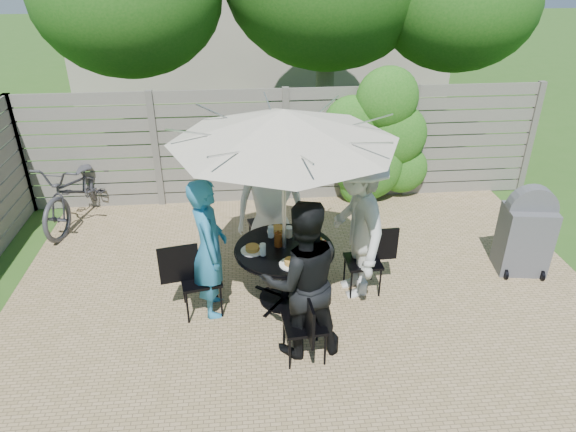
{
  "coord_description": "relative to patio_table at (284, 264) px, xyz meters",
  "views": [
    {
      "loc": [
        -0.67,
        -4.57,
        3.72
      ],
      "look_at": [
        -0.2,
        0.51,
        1.02
      ],
      "focal_mm": 32.0,
      "sensor_mm": 36.0,
      "label": 1
    }
  ],
  "objects": [
    {
      "name": "glass_back",
      "position": [
        -0.14,
        0.25,
        0.29
      ],
      "size": [
        0.07,
        0.07,
        0.14
      ],
      "primitive_type": "cylinder",
      "color": "silver",
      "rests_on": "patio_table"
    },
    {
      "name": "person_right",
      "position": [
        0.82,
        0.1,
        0.41
      ],
      "size": [
        0.81,
        1.25,
        1.82
      ],
      "primitive_type": "imported",
      "rotation": [
        0.0,
        0.0,
        4.83
      ],
      "color": "beige",
      "rests_on": "ground"
    },
    {
      "name": "patio_table",
      "position": [
        0.0,
        0.0,
        0.0
      ],
      "size": [
        1.23,
        1.23,
        0.73
      ],
      "rotation": [
        0.0,
        0.0,
        0.12
      ],
      "color": "black",
      "rests_on": "ground"
    },
    {
      "name": "chair_back",
      "position": [
        -0.12,
        0.96,
        -0.21
      ],
      "size": [
        0.58,
        0.76,
        0.99
      ],
      "rotation": [
        0.0,
        0.0,
        4.95
      ],
      "color": "black",
      "rests_on": "ground"
    },
    {
      "name": "syrup_jug",
      "position": [
        -0.07,
        0.04,
        0.3
      ],
      "size": [
        0.09,
        0.09,
        0.16
      ],
      "primitive_type": "cylinder",
      "color": "#59280C",
      "rests_on": "patio_table"
    },
    {
      "name": "person_left",
      "position": [
        -0.82,
        -0.1,
        0.31
      ],
      "size": [
        0.46,
        0.64,
        1.63
      ],
      "primitive_type": "imported",
      "rotation": [
        0.0,
        0.0,
        7.98
      ],
      "color": "teal",
      "rests_on": "ground"
    },
    {
      "name": "glass_front",
      "position": [
        0.14,
        -0.25,
        0.29
      ],
      "size": [
        0.07,
        0.07,
        0.14
      ],
      "primitive_type": "cylinder",
      "color": "silver",
      "rests_on": "patio_table"
    },
    {
      "name": "plate_extra",
      "position": [
        0.21,
        -0.28,
        0.24
      ],
      "size": [
        0.24,
        0.24,
        0.06
      ],
      "color": "white",
      "rests_on": "patio_table"
    },
    {
      "name": "chair_left",
      "position": [
        -0.96,
        -0.12,
        -0.24
      ],
      "size": [
        0.68,
        0.51,
        0.9
      ],
      "rotation": [
        0.0,
        0.0,
        6.48
      ],
      "color": "black",
      "rests_on": "ground"
    },
    {
      "name": "glass_left",
      "position": [
        -0.25,
        -0.14,
        0.29
      ],
      "size": [
        0.07,
        0.07,
        0.14
      ],
      "primitive_type": "cylinder",
      "color": "silver",
      "rests_on": "patio_table"
    },
    {
      "name": "glass_right",
      "position": [
        0.25,
        0.14,
        0.29
      ],
      "size": [
        0.07,
        0.07,
        0.14
      ],
      "primitive_type": "cylinder",
      "color": "silver",
      "rests_on": "patio_table"
    },
    {
      "name": "bbq_grill",
      "position": [
        3.04,
        0.36,
        0.03
      ],
      "size": [
        0.64,
        0.53,
        1.18
      ],
      "rotation": [
        0.0,
        0.0,
        -0.15
      ],
      "color": "#515256",
      "rests_on": "ground"
    },
    {
      "name": "bicycle",
      "position": [
        -2.87,
        2.29,
        0.0
      ],
      "size": [
        1.1,
        2.04,
        1.02
      ],
      "primitive_type": "imported",
      "rotation": [
        0.0,
        0.0,
        -0.23
      ],
      "color": "#333338",
      "rests_on": "ground"
    },
    {
      "name": "plate_back",
      "position": [
        -0.04,
        0.36,
        0.24
      ],
      "size": [
        0.26,
        0.26,
        0.06
      ],
      "color": "white",
      "rests_on": "patio_table"
    },
    {
      "name": "plate_front",
      "position": [
        0.04,
        -0.36,
        0.24
      ],
      "size": [
        0.26,
        0.26,
        0.06
      ],
      "color": "white",
      "rests_on": "patio_table"
    },
    {
      "name": "chair_right",
      "position": [
        0.96,
        0.12,
        -0.26
      ],
      "size": [
        0.61,
        0.41,
        0.83
      ],
      "rotation": [
        0.0,
        0.0,
        3.18
      ],
      "color": "black",
      "rests_on": "ground"
    },
    {
      "name": "plate_right",
      "position": [
        0.36,
        0.04,
        0.24
      ],
      "size": [
        0.26,
        0.26,
        0.06
      ],
      "color": "white",
      "rests_on": "patio_table"
    },
    {
      "name": "coffee_cup",
      "position": [
        0.07,
        0.23,
        0.28
      ],
      "size": [
        0.08,
        0.08,
        0.12
      ],
      "primitive_type": "cylinder",
      "color": "#C6B293",
      "rests_on": "patio_table"
    },
    {
      "name": "chair_front",
      "position": [
        0.12,
        -0.96,
        -0.25
      ],
      "size": [
        0.44,
        0.63,
        0.85
      ],
      "rotation": [
        0.0,
        0.0,
        1.65
      ],
      "color": "black",
      "rests_on": "ground"
    },
    {
      "name": "plate_left",
      "position": [
        -0.36,
        -0.04,
        0.24
      ],
      "size": [
        0.26,
        0.26,
        0.06
      ],
      "color": "white",
      "rests_on": "patio_table"
    },
    {
      "name": "umbrella",
      "position": [
        0.0,
        -0.0,
        1.63
      ],
      "size": [
        2.64,
        2.64,
        2.3
      ],
      "rotation": [
        0.0,
        0.0,
        0.12
      ],
      "color": "silver",
      "rests_on": "ground"
    },
    {
      "name": "person_back",
      "position": [
        -0.1,
        0.82,
        0.38
      ],
      "size": [
        0.92,
        0.66,
        1.77
      ],
      "primitive_type": "imported",
      "rotation": [
        0.0,
        0.0,
        6.4
      ],
      "color": "silver",
      "rests_on": "ground"
    },
    {
      "name": "person_front",
      "position": [
        0.1,
        -0.82,
        0.34
      ],
      "size": [
        0.89,
        0.74,
        1.69
      ],
      "primitive_type": "imported",
      "rotation": [
        0.0,
        0.0,
        3.26
      ],
      "color": "black",
      "rests_on": "ground"
    }
  ]
}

